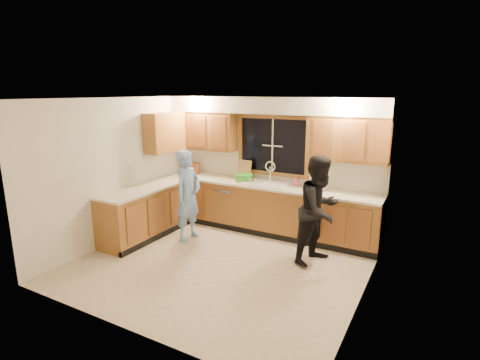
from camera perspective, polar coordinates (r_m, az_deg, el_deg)
name	(u,v)px	position (r m, az deg, el deg)	size (l,w,h in m)	color
floor	(221,264)	(5.93, -2.93, -12.62)	(4.20, 4.20, 0.00)	beige
ceiling	(219,99)	(5.33, -3.25, 12.29)	(4.20, 4.20, 0.00)	white
wall_back	(273,164)	(7.15, 4.98, 2.45)	(4.20, 4.20, 0.00)	silver
wall_left	(117,171)	(6.82, -18.26, 1.29)	(3.80, 3.80, 0.00)	silver
wall_right	(368,206)	(4.78, 18.92, -3.79)	(3.80, 3.80, 0.00)	silver
base_cabinets_back	(265,209)	(7.08, 3.86, -4.40)	(4.20, 0.60, 0.88)	#9D652D
base_cabinets_left	(147,213)	(7.06, -14.03, -4.85)	(0.60, 1.90, 0.88)	#9D652D
countertop_back	(265,185)	(6.94, 3.86, -0.81)	(4.20, 0.63, 0.04)	beige
countertop_left	(146,188)	(6.92, -14.15, -1.25)	(0.63, 1.90, 0.04)	beige
upper_cabinets_left	(205,131)	(7.60, -5.40, 7.49)	(1.35, 0.33, 0.75)	#9D652D
upper_cabinets_right	(348,139)	(6.46, 16.17, 5.97)	(1.35, 0.33, 0.75)	#9D652D
upper_cabinets_return	(165,132)	(7.42, -11.37, 7.14)	(0.33, 0.90, 0.75)	#9D652D
soffit	(270,105)	(6.86, 4.56, 11.27)	(4.20, 0.35, 0.30)	silver
window_frame	(273,146)	(7.08, 5.00, 5.22)	(1.44, 0.03, 1.14)	black
sink	(266,187)	(6.97, 3.93, -1.06)	(0.86, 0.52, 0.57)	white
dishwasher	(226,204)	(7.46, -2.12, -3.68)	(0.60, 0.56, 0.82)	silver
stove	(123,221)	(6.67, -17.35, -6.04)	(0.58, 0.75, 0.90)	silver
man	(188,196)	(6.65, -7.91, -2.37)	(0.59, 0.39, 1.61)	#759EDD
woman	(319,210)	(5.83, 12.01, -4.47)	(0.82, 0.64, 1.68)	black
knife_block	(196,168)	(7.85, -6.68, 1.81)	(0.13, 0.11, 0.23)	#945528
cutting_board	(245,170)	(7.30, 0.73, 1.60)	(0.28, 0.02, 0.37)	tan
dish_crate	(244,178)	(7.13, 0.68, 0.35)	(0.30, 0.28, 0.14)	green
soap_bottle	(296,180)	(6.90, 8.51, -0.07)	(0.08, 0.08, 0.18)	#DD5488
bowl	(319,189)	(6.64, 11.94, -1.31)	(0.23, 0.23, 0.06)	silver
can_left	(250,181)	(6.90, 1.46, -0.22)	(0.06, 0.06, 0.11)	beige
can_right	(255,181)	(6.94, 2.37, -0.13)	(0.06, 0.06, 0.12)	beige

